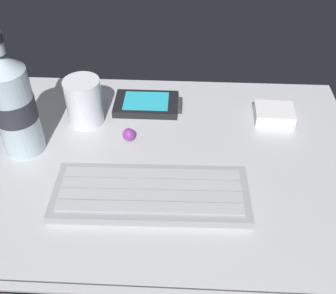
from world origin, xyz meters
The scene contains 7 objects.
ground_plane centered at (0.00, -0.23, -0.99)cm, with size 64.00×48.00×2.80cm.
keyboard centered at (-2.13, -7.96, 0.81)cm, with size 29.21×11.57×1.70cm.
handheld_device centered at (-4.70, 14.58, 0.73)cm, with size 12.80×7.61×1.50cm.
juice_cup centered at (-15.36, 9.95, 3.91)cm, with size 6.40×6.40×8.50cm.
water_bottle centered at (-24.20, 2.06, 9.01)cm, with size 6.73×6.73×20.80cm.
charger_block centered at (18.79, 11.90, 1.20)cm, with size 7.00×5.60×2.40cm, color white.
trackball_mouse centered at (-7.00, 5.00, 1.10)cm, with size 2.20×2.20×2.20cm, color purple.
Camera 1 is at (2.34, -47.66, 45.78)cm, focal length 43.09 mm.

